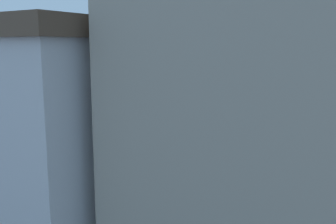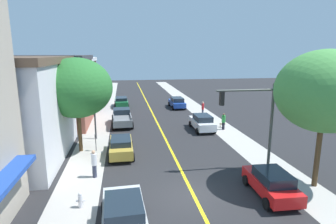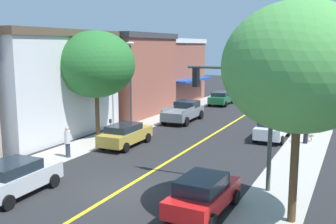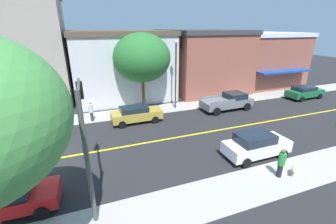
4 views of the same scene
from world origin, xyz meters
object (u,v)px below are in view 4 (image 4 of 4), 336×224
at_px(red_sedan_right_curb, 9,198).
at_px(green_sedan_left_curb, 304,92).
at_px(pedestrian_green_shirt, 281,163).
at_px(pedestrian_white_shirt, 91,111).
at_px(traffic_light_mast, 84,128).
at_px(gold_sedan_left_curb, 136,114).
at_px(silver_sedan_left_curb, 10,131).
at_px(fire_hydrant, 49,120).
at_px(white_sedan_right_curb, 256,145).
at_px(parking_meter, 145,104).
at_px(small_dog, 294,170).
at_px(grey_pickup_truck, 228,101).
at_px(street_tree_right_corner, 142,58).
at_px(street_lamp, 176,68).

bearing_deg(red_sedan_right_curb, green_sedan_left_curb, 18.68).
height_order(pedestrian_green_shirt, pedestrian_white_shirt, pedestrian_white_shirt).
relative_size(traffic_light_mast, gold_sedan_left_curb, 1.34).
height_order(red_sedan_right_curb, silver_sedan_left_curb, silver_sedan_left_curb).
bearing_deg(pedestrian_green_shirt, fire_hydrant, 110.27).
xyz_separation_m(white_sedan_right_curb, gold_sedan_left_curb, (-8.40, -6.10, -0.06)).
xyz_separation_m(green_sedan_left_curb, pedestrian_white_shirt, (-1.67, -24.27, 0.19)).
distance_m(red_sedan_right_curb, white_sedan_right_curb, 13.94).
bearing_deg(parking_meter, small_dog, 22.53).
xyz_separation_m(green_sedan_left_curb, pedestrian_green_shirt, (10.71, -14.62, 0.13)).
height_order(gold_sedan_left_curb, pedestrian_white_shirt, pedestrian_white_shirt).
bearing_deg(white_sedan_right_curb, pedestrian_white_shirt, 134.07).
relative_size(green_sedan_left_curb, silver_sedan_left_curb, 1.06).
bearing_deg(pedestrian_green_shirt, silver_sedan_left_curb, 120.09).
xyz_separation_m(parking_meter, grey_pickup_truck, (2.13, 8.28, -0.06)).
bearing_deg(traffic_light_mast, street_tree_right_corner, -25.19).
relative_size(street_lamp, gold_sedan_left_curb, 1.53).
bearing_deg(gold_sedan_left_curb, small_dog, -58.94).
distance_m(street_tree_right_corner, gold_sedan_left_curb, 5.78).
bearing_deg(fire_hydrant, red_sedan_right_curb, -2.64).
height_order(red_sedan_right_curb, gold_sedan_left_curb, red_sedan_right_curb).
bearing_deg(parking_meter, street_lamp, 95.31).
bearing_deg(traffic_light_mast, street_lamp, -38.36).
distance_m(green_sedan_left_curb, white_sedan_right_curb, 16.71).
height_order(gold_sedan_left_curb, grey_pickup_truck, grey_pickup_truck).
distance_m(parking_meter, red_sedan_right_curb, 13.95).
xyz_separation_m(parking_meter, white_sedan_right_curb, (10.47, 4.72, -0.08)).
distance_m(traffic_light_mast, silver_sedan_left_curb, 10.83).
relative_size(traffic_light_mast, white_sedan_right_curb, 1.37).
distance_m(parking_meter, pedestrian_green_shirt, 13.53).
relative_size(street_lamp, small_dog, 9.94).
xyz_separation_m(street_lamp, pedestrian_green_shirt, (13.07, 1.11, -3.28)).
height_order(green_sedan_left_curb, silver_sedan_left_curb, silver_sedan_left_curb).
height_order(street_lamp, gold_sedan_left_curb, street_lamp).
xyz_separation_m(red_sedan_right_curb, small_dog, (2.50, 14.60, -0.42)).
bearing_deg(silver_sedan_left_curb, small_dog, -35.65).
height_order(street_tree_right_corner, red_sedan_right_curb, street_tree_right_corner).
bearing_deg(green_sedan_left_curb, white_sedan_right_curb, -151.90).
xyz_separation_m(street_tree_right_corner, grey_pickup_truck, (3.37, 8.09, -4.38)).
relative_size(silver_sedan_left_curb, small_dog, 6.37).
xyz_separation_m(parking_meter, red_sedan_right_curb, (10.47, -9.22, -0.13)).
bearing_deg(red_sedan_right_curb, pedestrian_green_shirt, -7.28).
xyz_separation_m(street_lamp, white_sedan_right_curb, (10.79, 1.31, -3.36)).
bearing_deg(pedestrian_white_shirt, parking_meter, 92.10).
height_order(street_tree_right_corner, pedestrian_green_shirt, street_tree_right_corner).
xyz_separation_m(street_tree_right_corner, gold_sedan_left_curb, (3.31, -1.57, -4.47)).
distance_m(street_lamp, white_sedan_right_curb, 11.37).
height_order(fire_hydrant, grey_pickup_truck, grey_pickup_truck).
bearing_deg(grey_pickup_truck, red_sedan_right_curb, -156.36).
bearing_deg(parking_meter, gold_sedan_left_curb, -33.61).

